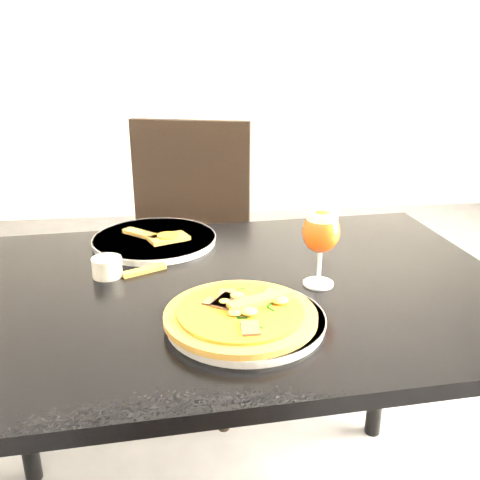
{
  "coord_description": "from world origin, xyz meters",
  "views": [
    {
      "loc": [
        -0.44,
        -0.86,
        1.23
      ],
      "look_at": [
        -0.31,
        0.21,
        0.83
      ],
      "focal_mm": 40.0,
      "sensor_mm": 36.0,
      "label": 1
    }
  ],
  "objects": [
    {
      "name": "dining_table",
      "position": [
        -0.34,
        0.16,
        0.66
      ],
      "size": [
        1.25,
        0.87,
        0.75
      ],
      "rotation": [
        0.0,
        0.0,
        0.06
      ],
      "color": "black",
      "rests_on": "ground"
    },
    {
      "name": "chair_far",
      "position": [
        -0.42,
        0.9,
        0.54
      ],
      "size": [
        0.55,
        0.55,
        0.97
      ],
      "rotation": [
        0.0,
        0.0,
        -0.28
      ],
      "color": "black",
      "rests_on": "ground"
    },
    {
      "name": "plate_main",
      "position": [
        -0.33,
        -0.01,
        0.76
      ],
      "size": [
        0.31,
        0.31,
        0.02
      ],
      "primitive_type": "cylinder",
      "rotation": [
        0.0,
        0.0,
        -0.1
      ],
      "color": "silver",
      "rests_on": "dining_table"
    },
    {
      "name": "pizza",
      "position": [
        -0.33,
        -0.01,
        0.77
      ],
      "size": [
        0.28,
        0.28,
        0.03
      ],
      "rotation": [
        0.0,
        0.0,
        0.09
      ],
      "color": "olive",
      "rests_on": "plate_main"
    },
    {
      "name": "plate_second",
      "position": [
        -0.5,
        0.43,
        0.76
      ],
      "size": [
        0.36,
        0.36,
        0.02
      ],
      "primitive_type": "cylinder",
      "rotation": [
        0.0,
        0.0,
        -0.2
      ],
      "color": "silver",
      "rests_on": "dining_table"
    },
    {
      "name": "crust_scraps",
      "position": [
        -0.49,
        0.41,
        0.77
      ],
      "size": [
        0.17,
        0.13,
        0.01
      ],
      "rotation": [
        0.0,
        0.0,
        -0.31
      ],
      "color": "olive",
      "rests_on": "plate_second"
    },
    {
      "name": "loose_crust",
      "position": [
        -0.52,
        0.25,
        0.75
      ],
      "size": [
        0.1,
        0.06,
        0.01
      ],
      "primitive_type": "cube",
      "rotation": [
        0.0,
        0.0,
        0.46
      ],
      "color": "olive",
      "rests_on": "dining_table"
    },
    {
      "name": "sauce_cup",
      "position": [
        -0.6,
        0.23,
        0.77
      ],
      "size": [
        0.06,
        0.06,
        0.04
      ],
      "color": "silver",
      "rests_on": "dining_table"
    },
    {
      "name": "beer_glass",
      "position": [
        -0.15,
        0.14,
        0.87
      ],
      "size": [
        0.08,
        0.08,
        0.16
      ],
      "color": "silver",
      "rests_on": "dining_table"
    }
  ]
}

